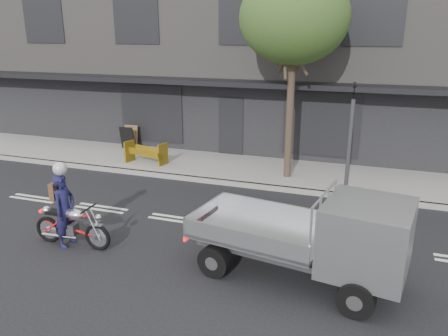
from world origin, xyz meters
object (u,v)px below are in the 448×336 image
traffic_light_pole (349,144)px  rider (65,210)px  flatbed_ute (345,237)px  street_tree (294,18)px  motorcycle (72,225)px  construction_barrier (143,154)px  sandwich_board (127,138)px

traffic_light_pole → rider: 8.23m
flatbed_ute → street_tree: bearing=119.5°
flatbed_ute → motorcycle: bearing=-169.1°
flatbed_ute → construction_barrier: 9.57m
motorcycle → flatbed_ute: bearing=0.4°
traffic_light_pole → sandwich_board: 9.39m
sandwich_board → motorcycle: bearing=-71.4°
street_tree → motorcycle: size_ratio=3.30×
rider → construction_barrier: (-1.25, 5.97, -0.31)m
motorcycle → traffic_light_pole: bearing=42.0°
traffic_light_pole → flatbed_ute: (0.29, -5.35, -0.52)m
flatbed_ute → rider: bearing=-169.1°
traffic_light_pole → rider: bearing=-137.6°
street_tree → construction_barrier: 7.10m
street_tree → sandwich_board: 8.57m
rider → sandwich_board: (-3.00, 7.79, -0.26)m
rider → motorcycle: bearing=-91.2°
construction_barrier → rider: bearing=-78.2°
traffic_light_pole → rider: traffic_light_pole is taller
motorcycle → rider: 0.38m
construction_barrier → sandwich_board: 2.53m
flatbed_ute → sandwich_board: flatbed_ute is taller
motorcycle → construction_barrier: bearing=102.1°
rider → construction_barrier: size_ratio=1.17×
rider → construction_barrier: 6.11m
motorcycle → rider: size_ratio=1.16×
traffic_light_pole → construction_barrier: size_ratio=2.32×
street_tree → traffic_light_pole: (2.00, -0.85, -3.63)m
flatbed_ute → sandwich_board: 12.07m
street_tree → construction_barrier: bearing=-175.7°
traffic_light_pole → sandwich_board: traffic_light_pole is taller
motorcycle → construction_barrier: size_ratio=1.35×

